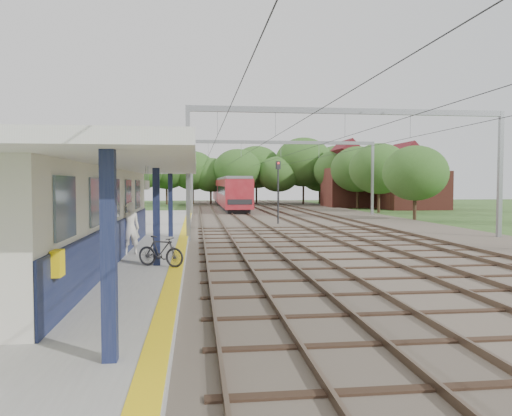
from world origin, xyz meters
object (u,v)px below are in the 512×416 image
person (130,228)px  bicycle (161,251)px  signal_post (278,184)px  train (228,191)px

person → bicycle: bearing=97.0°
bicycle → signal_post: size_ratio=0.36×
person → train: size_ratio=0.06×
bicycle → signal_post: bearing=7.9°
bicycle → signal_post: 21.06m
bicycle → train: train is taller
bicycle → signal_post: (7.10, 19.71, 2.17)m
train → signal_post: size_ratio=7.43×
person → train: train is taller
person → signal_post: 18.81m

